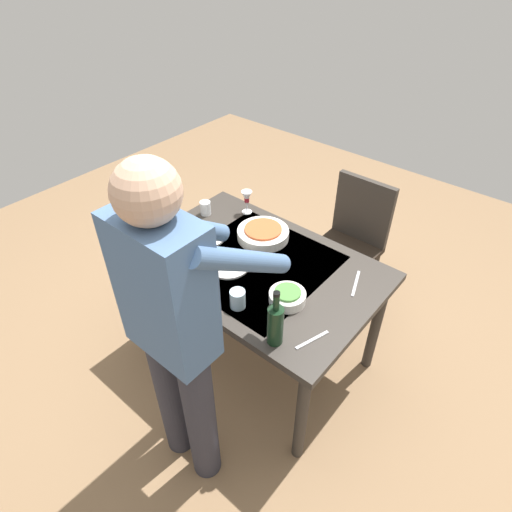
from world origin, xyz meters
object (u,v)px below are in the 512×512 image
wine_glass_left (247,198)px  serving_bowl_pasta (263,233)px  person_server (175,327)px  dining_table (256,275)px  chair_near (352,237)px  water_cup_near_left (205,208)px  side_bowl_salad (287,296)px  water_cup_near_right (238,299)px  dinner_plate_near (206,236)px  wine_bottle (275,324)px  dinner_plate_far (228,265)px

wine_glass_left → serving_bowl_pasta: size_ratio=0.50×
person_server → serving_bowl_pasta: bearing=-71.9°
dining_table → chair_near: (-0.15, -0.83, -0.13)m
water_cup_near_left → side_bowl_salad: 0.91m
chair_near → serving_bowl_pasta: 0.72m
water_cup_near_right → dinner_plate_near: size_ratio=0.42×
wine_glass_left → side_bowl_salad: (-0.67, 0.48, -0.07)m
wine_bottle → dinner_plate_far: bearing=-26.0°
dinner_plate_near → dinner_plate_far: bearing=159.1°
wine_glass_left → water_cup_near_right: bearing=127.9°
dining_table → water_cup_near_right: size_ratio=13.96×
dinner_plate_near → dinner_plate_far: (-0.28, 0.11, 0.00)m
wine_bottle → side_bowl_salad: wine_bottle is taller
water_cup_near_left → serving_bowl_pasta: water_cup_near_left is taller
wine_glass_left → person_server: bearing=117.4°
wine_glass_left → serving_bowl_pasta: wine_glass_left is taller
person_server → dinner_plate_near: (0.56, -0.70, -0.21)m
serving_bowl_pasta → dinner_plate_far: 0.32m
water_cup_near_left → dinner_plate_near: water_cup_near_left is taller
wine_glass_left → water_cup_near_left: 0.27m
dining_table → side_bowl_salad: bearing=157.5°
wine_glass_left → dinner_plate_near: bearing=88.6°
chair_near → water_cup_near_left: (0.71, 0.65, 0.26)m
water_cup_near_left → serving_bowl_pasta: bearing=-175.6°
dinner_plate_far → person_server: bearing=115.2°
chair_near → side_bowl_salad: chair_near is taller
serving_bowl_pasta → side_bowl_salad: bearing=141.9°
chair_near → wine_glass_left: (0.52, 0.47, 0.32)m
wine_bottle → side_bowl_salad: size_ratio=1.64×
dining_table → water_cup_near_left: size_ratio=15.31×
serving_bowl_pasta → wine_glass_left: bearing=-30.3°
wine_glass_left → serving_bowl_pasta: 0.30m
dining_table → person_server: (-0.18, 0.70, 0.30)m
dining_table → chair_near: size_ratio=1.47×
person_server → water_cup_near_left: person_server is taller
person_server → wine_bottle: size_ratio=5.71×
chair_near → dinner_plate_near: size_ratio=3.96×
dinner_plate_near → dinner_plate_far: 0.30m
dinner_plate_far → side_bowl_salad: bearing=178.1°
wine_bottle → water_cup_near_right: (0.27, -0.06, -0.06)m
serving_bowl_pasta → dining_table: bearing=119.9°
dinner_plate_near → dining_table: bearing=-179.1°
serving_bowl_pasta → dinner_plate_near: bearing=39.0°
water_cup_near_right → wine_glass_left: bearing=-52.1°
water_cup_near_left → dinner_plate_far: (-0.46, 0.28, -0.04)m
chair_near → dinner_plate_near: chair_near is taller
wine_glass_left → water_cup_near_right: wine_glass_left is taller
wine_bottle → dinner_plate_far: size_ratio=1.29×
water_cup_near_right → dinner_plate_near: 0.60m
wine_glass_left → water_cup_near_right: 0.83m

